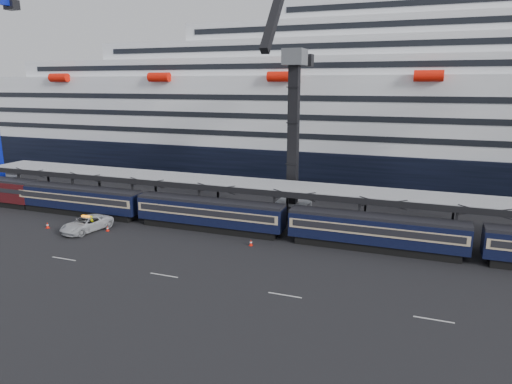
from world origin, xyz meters
The scene contains 10 objects.
ground centered at (0.00, 0.00, 0.00)m, with size 260.00×260.00×0.00m, color black.
train centered at (-4.65, 10.00, 2.20)m, with size 133.05×3.00×4.05m.
canopy centered at (0.00, 14.00, 5.25)m, with size 130.00×6.25×5.53m.
cruise_ship centered at (-1.08, 45.99, 12.34)m, with size 214.09×28.84×34.00m.
crane_dark_near centered at (-20.00, 18.59, 11.93)m, with size 4.50×17.75×35.08m.
pickup_truck centered at (-42.06, 4.30, 0.91)m, with size 3.02×6.56×1.82m, color #BABCC2.
worker centered at (-41.35, 4.48, 1.00)m, with size 0.73×0.48×1.99m, color #D5D70B.
traffic_cone_a centered at (-47.47, 3.48, 0.38)m, with size 0.38×0.38×0.77m.
traffic_cone_b centered at (-39.63, 5.15, 0.35)m, with size 0.35×0.35×0.70m.
traffic_cone_c centered at (-21.17, 6.48, 0.36)m, with size 0.37×0.37×0.73m.
Camera 1 is at (-3.75, -38.72, 17.80)m, focal length 32.00 mm.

